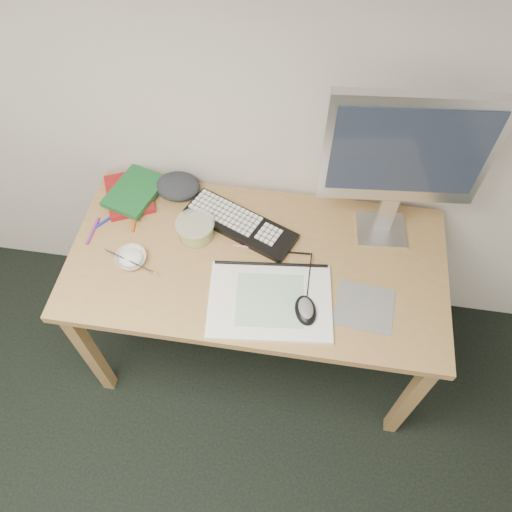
{
  "coord_description": "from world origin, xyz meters",
  "views": [
    {
      "loc": [
        0.48,
        0.41,
        2.28
      ],
      "look_at": [
        0.33,
        1.39,
        0.83
      ],
      "focal_mm": 35.0,
      "sensor_mm": 36.0,
      "label": 1
    }
  ],
  "objects": [
    {
      "name": "rice_bowl",
      "position": [
        -0.13,
        1.35,
        0.77
      ],
      "size": [
        0.12,
        0.12,
        0.04
      ],
      "primitive_type": "imported",
      "rotation": [
        0.0,
        0.0,
        -0.09
      ],
      "color": "silver",
      "rests_on": "desk"
    },
    {
      "name": "marker_orange",
      "position": [
        -0.18,
        1.54,
        0.76
      ],
      "size": [
        0.02,
        0.12,
        0.01
      ],
      "primitive_type": "cylinder",
      "rotation": [
        0.0,
        1.57,
        1.66
      ],
      "color": "#DE521A",
      "rests_on": "desk"
    },
    {
      "name": "pencil_pink",
      "position": [
        0.32,
        1.48,
        0.75
      ],
      "size": [
        0.19,
        0.01,
        0.01
      ],
      "primitive_type": "cylinder",
      "rotation": [
        0.0,
        1.57,
        0.01
      ],
      "color": "pink",
      "rests_on": "desk"
    },
    {
      "name": "marker_purple",
      "position": [
        -0.32,
        1.47,
        0.76
      ],
      "size": [
        0.02,
        0.13,
        0.01
      ],
      "primitive_type": "cylinder",
      "rotation": [
        0.0,
        1.57,
        1.54
      ],
      "color": "purple",
      "rests_on": "desk"
    },
    {
      "name": "pencil_black",
      "position": [
        0.42,
        1.48,
        0.75
      ],
      "size": [
        0.19,
        0.02,
        0.01
      ],
      "primitive_type": "cylinder",
      "rotation": [
        0.0,
        1.57,
        0.05
      ],
      "color": "black",
      "rests_on": "desk"
    },
    {
      "name": "monitor",
      "position": [
        0.78,
        1.64,
        1.15
      ],
      "size": [
        0.54,
        0.18,
        0.63
      ],
      "rotation": [
        0.0,
        0.0,
        0.09
      ],
      "color": "silver",
      "rests_on": "desk"
    },
    {
      "name": "pencil_tan",
      "position": [
        0.39,
        1.44,
        0.75
      ],
      "size": [
        0.14,
        0.08,
        0.01
      ],
      "primitive_type": "cylinder",
      "rotation": [
        0.0,
        1.57,
        -0.51
      ],
      "color": "tan",
      "rests_on": "desk"
    },
    {
      "name": "keyboard",
      "position": [
        0.24,
        1.58,
        0.76
      ],
      "size": [
        0.47,
        0.31,
        0.03
      ],
      "primitive_type": "cube",
      "rotation": [
        0.0,
        0.0,
        -0.41
      ],
      "color": "black",
      "rests_on": "desk"
    },
    {
      "name": "mouse",
      "position": [
        0.52,
        1.24,
        0.78
      ],
      "size": [
        0.1,
        0.13,
        0.04
      ],
      "primitive_type": "ellipsoid",
      "rotation": [
        0.0,
        0.0,
        0.27
      ],
      "color": "black",
      "rests_on": "sketchpad"
    },
    {
      "name": "desk",
      "position": [
        0.32,
        1.43,
        0.67
      ],
      "size": [
        1.4,
        0.7,
        0.75
      ],
      "color": "#AE804F",
      "rests_on": "ground"
    },
    {
      "name": "mousepad",
      "position": [
        0.72,
        1.29,
        0.75
      ],
      "size": [
        0.21,
        0.2,
        0.0
      ],
      "primitive_type": "cube",
      "rotation": [
        0.0,
        0.0,
        -0.08
      ],
      "color": "slate",
      "rests_on": "desk"
    },
    {
      "name": "sketchpad",
      "position": [
        0.39,
        1.26,
        0.76
      ],
      "size": [
        0.46,
        0.35,
        0.01
      ],
      "primitive_type": "cube",
      "rotation": [
        0.0,
        0.0,
        0.11
      ],
      "color": "silver",
      "rests_on": "desk"
    },
    {
      "name": "cloth_lump",
      "position": [
        -0.04,
        1.72,
        0.78
      ],
      "size": [
        0.16,
        0.14,
        0.06
      ],
      "primitive_type": "ellipsoid",
      "rotation": [
        0.0,
        0.0,
        -0.07
      ],
      "color": "#24262B",
      "rests_on": "desk"
    },
    {
      "name": "fruit_tub",
      "position": [
        0.08,
        1.51,
        0.79
      ],
      "size": [
        0.15,
        0.15,
        0.07
      ],
      "primitive_type": "cylinder",
      "rotation": [
        0.0,
        0.0,
        -0.04
      ],
      "color": "#E4E450",
      "rests_on": "desk"
    },
    {
      "name": "book_red",
      "position": [
        -0.24,
        1.66,
        0.76
      ],
      "size": [
        0.26,
        0.29,
        0.02
      ],
      "primitive_type": "cube",
      "rotation": [
        0.0,
        0.0,
        0.43
      ],
      "color": "maroon",
      "rests_on": "desk"
    },
    {
      "name": "marker_blue",
      "position": [
        -0.29,
        1.52,
        0.76
      ],
      "size": [
        0.08,
        0.1,
        0.01
      ],
      "primitive_type": "cylinder",
      "rotation": [
        0.0,
        1.57,
        0.92
      ],
      "color": "#1F25AC",
      "rests_on": "desk"
    },
    {
      "name": "chopsticks",
      "position": [
        -0.13,
        1.33,
        0.79
      ],
      "size": [
        0.21,
        0.09,
        0.02
      ],
      "primitive_type": "cylinder",
      "rotation": [
        0.0,
        1.57,
        -0.33
      ],
      "color": "silver",
      "rests_on": "rice_bowl"
    },
    {
      "name": "book_green",
      "position": [
        -0.21,
        1.66,
        0.78
      ],
      "size": [
        0.23,
        0.27,
        0.02
      ],
      "primitive_type": "cube",
      "rotation": [
        0.0,
        0.0,
        -0.29
      ],
      "color": "#175C28",
      "rests_on": "book_red"
    }
  ]
}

